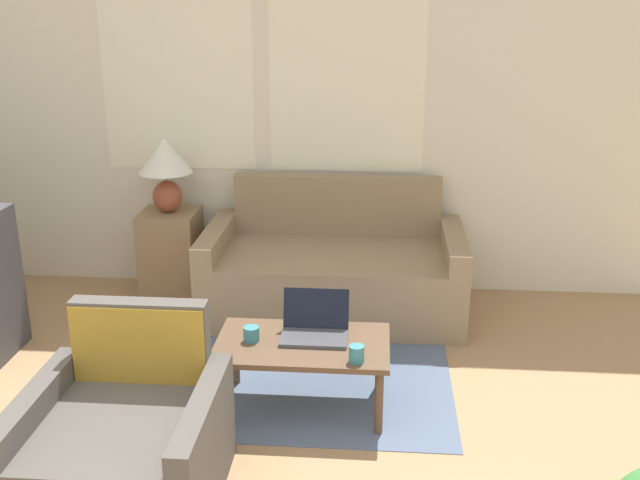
# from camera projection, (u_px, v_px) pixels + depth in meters

# --- Properties ---
(wall_back) EXTENTS (5.87, 0.06, 2.60)m
(wall_back) POSITION_uv_depth(u_px,v_px,m) (272.00, 114.00, 5.41)
(wall_back) COLOR silver
(wall_back) RESTS_ON ground_plane
(rug) EXTENTS (1.66, 2.04, 0.01)m
(rug) POSITION_uv_depth(u_px,v_px,m) (313.00, 353.00, 4.68)
(rug) COLOR slate
(rug) RESTS_ON ground_plane
(couch) EXTENTS (1.77, 0.93, 0.89)m
(couch) POSITION_uv_depth(u_px,v_px,m) (334.00, 272.00, 5.25)
(couch) COLOR #937A5B
(couch) RESTS_ON ground_plane
(armchair) EXTENTS (0.84, 0.84, 0.81)m
(armchair) POSITION_uv_depth(u_px,v_px,m) (125.00, 445.00, 3.31)
(armchair) COLOR #514C47
(armchair) RESTS_ON ground_plane
(side_table) EXTENTS (0.40, 0.40, 0.64)m
(side_table) POSITION_uv_depth(u_px,v_px,m) (171.00, 253.00, 5.49)
(side_table) COLOR #937551
(side_table) RESTS_ON ground_plane
(table_lamp) EXTENTS (0.38, 0.38, 0.54)m
(table_lamp) POSITION_uv_depth(u_px,v_px,m) (165.00, 165.00, 5.28)
(table_lamp) COLOR brown
(table_lamp) RESTS_ON side_table
(coffee_table) EXTENTS (0.92, 0.55, 0.39)m
(coffee_table) POSITION_uv_depth(u_px,v_px,m) (303.00, 350.00, 3.98)
(coffee_table) COLOR brown
(coffee_table) RESTS_ON ground_plane
(laptop) EXTENTS (0.36, 0.28, 0.23)m
(laptop) POSITION_uv_depth(u_px,v_px,m) (315.00, 327.00, 4.02)
(laptop) COLOR #47474C
(laptop) RESTS_ON coffee_table
(cup_navy) EXTENTS (0.08, 0.08, 0.09)m
(cup_navy) POSITION_uv_depth(u_px,v_px,m) (356.00, 354.00, 3.74)
(cup_navy) COLOR teal
(cup_navy) RESTS_ON coffee_table
(cup_yellow) EXTENTS (0.08, 0.08, 0.08)m
(cup_yellow) POSITION_uv_depth(u_px,v_px,m) (251.00, 334.00, 3.97)
(cup_yellow) COLOR teal
(cup_yellow) RESTS_ON coffee_table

